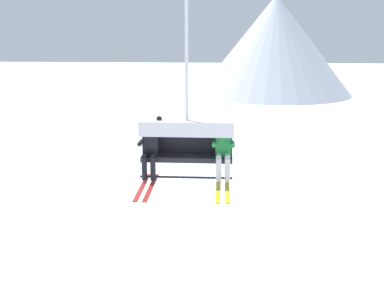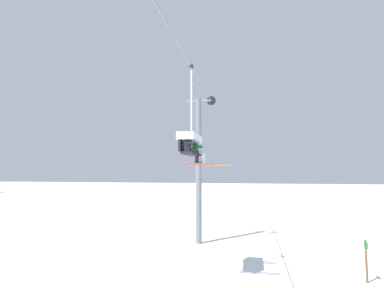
{
  "view_description": "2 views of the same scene",
  "coord_description": "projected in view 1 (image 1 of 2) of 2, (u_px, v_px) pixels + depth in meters",
  "views": [
    {
      "loc": [
        2.51,
        -10.5,
        7.59
      ],
      "look_at": [
        1.89,
        -0.74,
        5.24
      ],
      "focal_mm": 45.0,
      "sensor_mm": 36.0,
      "label": 1
    },
    {
      "loc": [
        -10.04,
        -3.2,
        4.25
      ],
      "look_at": [
        1.55,
        -0.87,
        5.34
      ],
      "focal_mm": 28.0,
      "sensor_mm": 36.0,
      "label": 2
    }
  ],
  "objects": [
    {
      "name": "chairlift_chair",
      "position": [
        187.0,
        131.0,
        10.01
      ],
      "size": [
        1.93,
        0.74,
        4.05
      ],
      "color": "#232328"
    },
    {
      "name": "skier_green",
      "position": [
        223.0,
        150.0,
        9.83
      ],
      "size": [
        0.46,
        1.7,
        1.23
      ],
      "color": "#23843D"
    },
    {
      "name": "mountain_peak_central",
      "position": [
        275.0,
        45.0,
        56.06
      ],
      "size": [
        18.08,
        18.08,
        11.34
      ],
      "color": "silver",
      "rests_on": "ground_plane"
    },
    {
      "name": "skier_black",
      "position": [
        150.0,
        148.0,
        9.93
      ],
      "size": [
        0.48,
        1.7,
        1.34
      ],
      "color": "black"
    }
  ]
}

